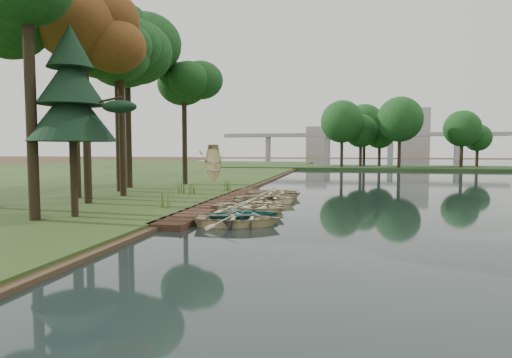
% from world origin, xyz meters
% --- Properties ---
extents(ground, '(300.00, 300.00, 0.00)m').
position_xyz_m(ground, '(0.00, 0.00, 0.00)').
color(ground, '#3D2F1D').
extents(boardwalk, '(1.60, 16.00, 0.30)m').
position_xyz_m(boardwalk, '(-1.60, 0.00, 0.15)').
color(boardwalk, '#372215').
rests_on(boardwalk, ground).
extents(peninsula, '(50.00, 14.00, 0.45)m').
position_xyz_m(peninsula, '(8.00, 50.00, 0.23)').
color(peninsula, '#26421D').
rests_on(peninsula, ground).
extents(far_trees, '(45.60, 5.60, 8.80)m').
position_xyz_m(far_trees, '(4.67, 50.00, 6.43)').
color(far_trees, black).
rests_on(far_trees, peninsula).
extents(bridge, '(95.90, 4.00, 8.60)m').
position_xyz_m(bridge, '(12.31, 120.00, 7.08)').
color(bridge, '#A5A5A0').
rests_on(bridge, ground).
extents(building_a, '(10.00, 8.00, 18.00)m').
position_xyz_m(building_a, '(30.00, 140.00, 9.00)').
color(building_a, '#A5A5A0').
rests_on(building_a, ground).
extents(building_b, '(8.00, 8.00, 12.00)m').
position_xyz_m(building_b, '(-5.00, 145.00, 6.00)').
color(building_b, '#A5A5A0').
rests_on(building_b, ground).
extents(rowboat_0, '(3.96, 3.11, 0.74)m').
position_xyz_m(rowboat_0, '(1.08, -6.34, 0.42)').
color(rowboat_0, beige).
rests_on(rowboat_0, water).
extents(rowboat_1, '(3.96, 3.50, 0.68)m').
position_xyz_m(rowboat_1, '(1.05, -4.99, 0.39)').
color(rowboat_1, teal).
rests_on(rowboat_1, water).
extents(rowboat_2, '(4.44, 3.63, 0.81)m').
position_xyz_m(rowboat_2, '(0.80, -3.00, 0.45)').
color(rowboat_2, beige).
rests_on(rowboat_2, water).
extents(rowboat_3, '(3.61, 2.81, 0.69)m').
position_xyz_m(rowboat_3, '(0.78, -1.64, 0.39)').
color(rowboat_3, beige).
rests_on(rowboat_3, water).
extents(rowboat_4, '(3.95, 3.48, 0.68)m').
position_xyz_m(rowboat_4, '(0.78, -0.35, 0.39)').
color(rowboat_4, beige).
rests_on(rowboat_4, water).
extents(rowboat_5, '(3.83, 2.85, 0.76)m').
position_xyz_m(rowboat_5, '(0.84, 1.30, 0.43)').
color(rowboat_5, beige).
rests_on(rowboat_5, water).
extents(rowboat_6, '(4.10, 3.61, 0.71)m').
position_xyz_m(rowboat_6, '(0.93, 2.62, 0.40)').
color(rowboat_6, beige).
rests_on(rowboat_6, water).
extents(rowboat_7, '(3.86, 2.92, 0.75)m').
position_xyz_m(rowboat_7, '(0.88, 4.30, 0.43)').
color(rowboat_7, beige).
rests_on(rowboat_7, water).
extents(rowboat_8, '(3.62, 3.10, 0.63)m').
position_xyz_m(rowboat_8, '(0.79, 6.20, 0.37)').
color(rowboat_8, beige).
rests_on(rowboat_8, water).
extents(stored_rowboat, '(4.18, 4.07, 0.71)m').
position_xyz_m(stored_rowboat, '(-5.61, 11.45, 0.65)').
color(stored_rowboat, beige).
rests_on(stored_rowboat, bank).
extents(tree_1, '(4.46, 4.46, 13.14)m').
position_xyz_m(tree_1, '(-10.71, -0.23, 11.37)').
color(tree_1, black).
rests_on(tree_1, bank).
extents(tree_2, '(4.36, 4.36, 11.36)m').
position_xyz_m(tree_2, '(-8.52, -2.44, 9.69)').
color(tree_2, black).
rests_on(tree_2, bank).
extents(tree_3, '(5.45, 5.45, 12.84)m').
position_xyz_m(tree_3, '(-10.31, 4.18, 10.74)').
color(tree_3, black).
rests_on(tree_3, bank).
extents(tree_4, '(3.96, 3.96, 10.44)m').
position_xyz_m(tree_4, '(-8.53, 1.44, 8.93)').
color(tree_4, black).
rests_on(tree_4, bank).
extents(tree_5, '(5.36, 5.36, 13.27)m').
position_xyz_m(tree_5, '(-11.02, 6.92, 11.20)').
color(tree_5, black).
rests_on(tree_5, bank).
extents(tree_6, '(4.39, 4.39, 11.16)m').
position_xyz_m(tree_6, '(-7.96, 10.95, 9.48)').
color(tree_6, black).
rests_on(tree_6, bank).
extents(pine_tree, '(3.80, 3.80, 8.46)m').
position_xyz_m(pine_tree, '(-6.33, -6.84, 5.70)').
color(pine_tree, black).
rests_on(pine_tree, bank).
extents(reeds_0, '(0.60, 0.60, 1.08)m').
position_xyz_m(reeds_0, '(-3.51, -3.39, 0.84)').
color(reeds_0, '#3F661E').
rests_on(reeds_0, bank).
extents(reeds_1, '(0.60, 0.60, 0.96)m').
position_xyz_m(reeds_1, '(-5.53, 3.87, 0.78)').
color(reeds_1, '#3F661E').
rests_on(reeds_1, bank).
extents(reeds_2, '(0.60, 0.60, 0.90)m').
position_xyz_m(reeds_2, '(-4.57, 3.44, 0.75)').
color(reeds_2, '#3F661E').
rests_on(reeds_2, bank).
extents(reeds_3, '(0.60, 0.60, 0.89)m').
position_xyz_m(reeds_3, '(-2.80, 6.08, 0.75)').
color(reeds_3, '#3F661E').
rests_on(reeds_3, bank).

